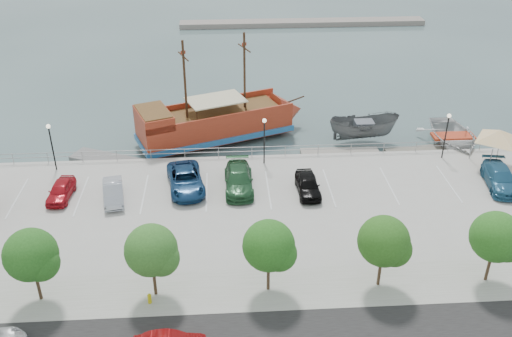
{
  "coord_description": "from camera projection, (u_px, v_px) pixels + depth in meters",
  "views": [
    {
      "loc": [
        -3.51,
        -37.43,
        24.11
      ],
      "look_at": [
        -1.0,
        2.0,
        2.0
      ],
      "focal_mm": 40.0,
      "sensor_mm": 36.0,
      "label": 1
    }
  ],
  "objects": [
    {
      "name": "parked_car_e",
      "position": [
        308.0,
        185.0,
        45.56
      ],
      "size": [
        1.84,
        4.37,
        1.47
      ],
      "primitive_type": "imported",
      "rotation": [
        0.0,
        0.0,
        0.02
      ],
      "color": "black",
      "rests_on": "land_slab"
    },
    {
      "name": "dock_east",
      "position": [
        422.0,
        152.0,
        53.82
      ],
      "size": [
        7.06,
        2.77,
        0.39
      ],
      "primitive_type": "cube",
      "rotation": [
        0.0,
        0.0,
        0.12
      ],
      "color": "slate",
      "rests_on": "ground"
    },
    {
      "name": "speedboat",
      "position": [
        453.0,
        139.0,
        54.87
      ],
      "size": [
        5.61,
        7.85,
        1.62
      ],
      "primitive_type": "imported",
      "rotation": [
        0.0,
        0.0,
        0.0
      ],
      "color": "silver",
      "rests_on": "ground"
    },
    {
      "name": "fire_hydrant",
      "position": [
        150.0,
        298.0,
        34.51
      ],
      "size": [
        0.25,
        0.25,
        0.73
      ],
      "rotation": [
        0.0,
        0.0,
        -0.33
      ],
      "color": "gold",
      "rests_on": "sidewalk"
    },
    {
      "name": "tree_b",
      "position": [
        33.0,
        257.0,
        33.36
      ],
      "size": [
        3.3,
        3.2,
        5.0
      ],
      "color": "#473321",
      "rests_on": "sidewalk"
    },
    {
      "name": "parked_car_c",
      "position": [
        186.0,
        180.0,
        46.06
      ],
      "size": [
        3.57,
        6.21,
        1.63
      ],
      "primitive_type": "imported",
      "rotation": [
        0.0,
        0.0,
        0.15
      ],
      "color": "navy",
      "rests_on": "land_slab"
    },
    {
      "name": "dock_mid",
      "position": [
        340.0,
        154.0,
        53.37
      ],
      "size": [
        7.39,
        2.21,
        0.42
      ],
      "primitive_type": "cube",
      "rotation": [
        0.0,
        0.0,
        -0.01
      ],
      "color": "gray",
      "rests_on": "ground"
    },
    {
      "name": "lamp_post_left",
      "position": [
        51.0,
        139.0,
        47.8
      ],
      "size": [
        0.36,
        0.36,
        4.28
      ],
      "color": "black",
      "rests_on": "land_slab"
    },
    {
      "name": "dock_west",
      "position": [
        111.0,
        161.0,
        52.19
      ],
      "size": [
        7.95,
        5.26,
        0.44
      ],
      "primitive_type": "cube",
      "rotation": [
        0.0,
        0.0,
        -0.43
      ],
      "color": "slate",
      "rests_on": "ground"
    },
    {
      "name": "far_shore",
      "position": [
        302.0,
        23.0,
        93.32
      ],
      "size": [
        40.0,
        3.0,
        0.8
      ],
      "primitive_type": "cube",
      "color": "gray",
      "rests_on": "ground"
    },
    {
      "name": "pirate_ship",
      "position": [
        227.0,
        122.0,
        55.93
      ],
      "size": [
        17.54,
        10.41,
        10.91
      ],
      "rotation": [
        0.0,
        0.0,
        0.37
      ],
      "color": "#A0311A",
      "rests_on": "ground"
    },
    {
      "name": "parked_car_a",
      "position": [
        61.0,
        190.0,
        44.9
      ],
      "size": [
        1.87,
        4.08,
        1.36
      ],
      "primitive_type": "imported",
      "rotation": [
        0.0,
        0.0,
        -0.07
      ],
      "color": "#AE131C",
      "rests_on": "land_slab"
    },
    {
      "name": "canopy_tent",
      "position": [
        500.0,
        130.0,
        48.46
      ],
      "size": [
        5.28,
        5.28,
        3.81
      ],
      "rotation": [
        0.0,
        0.0,
        0.17
      ],
      "color": "slate",
      "rests_on": "land_slab"
    },
    {
      "name": "lamp_post_right",
      "position": [
        447.0,
        128.0,
        49.68
      ],
      "size": [
        0.36,
        0.36,
        4.28
      ],
      "color": "black",
      "rests_on": "land_slab"
    },
    {
      "name": "tree_d",
      "position": [
        271.0,
        248.0,
        34.14
      ],
      "size": [
        3.3,
        3.2,
        5.0
      ],
      "color": "#473321",
      "rests_on": "sidewalk"
    },
    {
      "name": "tree_f",
      "position": [
        499.0,
        239.0,
        34.91
      ],
      "size": [
        3.3,
        3.2,
        5.0
      ],
      "color": "#473321",
      "rests_on": "sidewalk"
    },
    {
      "name": "seawall_railing",
      "position": [
        263.0,
        151.0,
        51.1
      ],
      "size": [
        50.0,
        0.06,
        1.0
      ],
      "color": "gray",
      "rests_on": "land_slab"
    },
    {
      "name": "parked_car_b",
      "position": [
        113.0,
        192.0,
        44.63
      ],
      "size": [
        2.23,
        4.46,
        1.4
      ],
      "primitive_type": "imported",
      "rotation": [
        0.0,
        0.0,
        0.18
      ],
      "color": "#AAAEB9",
      "rests_on": "land_slab"
    },
    {
      "name": "tree_c",
      "position": [
        154.0,
        252.0,
        33.75
      ],
      "size": [
        3.3,
        3.2,
        5.0
      ],
      "color": "#473321",
      "rests_on": "sidewalk"
    },
    {
      "name": "parked_car_h",
      "position": [
        500.0,
        178.0,
        46.38
      ],
      "size": [
        3.0,
        5.66,
        1.56
      ],
      "primitive_type": "imported",
      "rotation": [
        0.0,
        0.0,
        -0.16
      ],
      "color": "#245B7E",
      "rests_on": "land_slab"
    },
    {
      "name": "lamp_post_mid",
      "position": [
        264.0,
        133.0,
        48.79
      ],
      "size": [
        0.36,
        0.36,
        4.28
      ],
      "color": "black",
      "rests_on": "land_slab"
    },
    {
      "name": "ground",
      "position": [
        270.0,
        213.0,
        45.06
      ],
      "size": [
        160.0,
        160.0,
        0.0
      ],
      "primitive_type": "plane",
      "color": "#3A4D4F"
    },
    {
      "name": "tree_e",
      "position": [
        386.0,
        243.0,
        34.52
      ],
      "size": [
        3.3,
        3.2,
        5.0
      ],
      "color": "#473321",
      "rests_on": "sidewalk"
    },
    {
      "name": "patrol_boat",
      "position": [
        363.0,
        130.0,
        55.43
      ],
      "size": [
        6.81,
        2.65,
        2.62
      ],
      "primitive_type": "imported",
      "rotation": [
        0.0,
        0.0,
        1.59
      ],
      "color": "#5B5D5E",
      "rests_on": "ground"
    },
    {
      "name": "sidewalk",
      "position": [
        284.0,
        288.0,
        35.85
      ],
      "size": [
        100.0,
        4.0,
        0.05
      ],
      "primitive_type": "cube",
      "color": "gray",
      "rests_on": "land_slab"
    },
    {
      "name": "parked_car_d",
      "position": [
        239.0,
        180.0,
        46.11
      ],
      "size": [
        2.3,
        5.62,
        1.63
      ],
      "primitive_type": "imported",
      "rotation": [
        0.0,
        0.0,
        0.0
      ],
      "color": "#22502C",
      "rests_on": "land_slab"
    }
  ]
}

